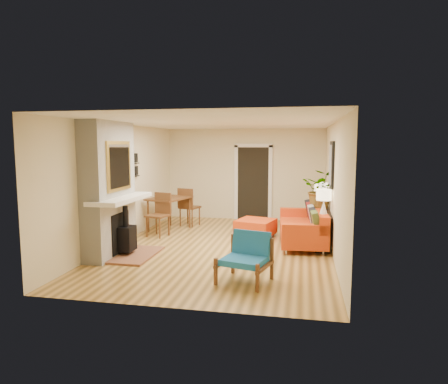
{
  "coord_description": "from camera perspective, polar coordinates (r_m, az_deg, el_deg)",
  "views": [
    {
      "loc": [
        1.65,
        -8.09,
        2.16
      ],
      "look_at": [
        0.0,
        0.2,
        1.15
      ],
      "focal_mm": 32.0,
      "sensor_mm": 36.0,
      "label": 1
    }
  ],
  "objects": [
    {
      "name": "sofa",
      "position": [
        8.96,
        11.6,
        -4.84
      ],
      "size": [
        1.07,
        2.21,
        0.85
      ],
      "color": "silver",
      "rests_on": "ground"
    },
    {
      "name": "room_shell",
      "position": [
        10.82,
        5.67,
        1.9
      ],
      "size": [
        6.5,
        6.5,
        6.5
      ],
      "color": "tan",
      "rests_on": "ground"
    },
    {
      "name": "lamp_far",
      "position": [
        9.71,
        13.66,
        0.13
      ],
      "size": [
        0.3,
        0.3,
        0.54
      ],
      "color": "white",
      "rests_on": "console_table"
    },
    {
      "name": "dining_table",
      "position": [
        10.12,
        -7.45,
        -1.73
      ],
      "size": [
        1.15,
        1.94,
        1.02
      ],
      "color": "brown",
      "rests_on": "ground"
    },
    {
      "name": "console_table",
      "position": [
        9.01,
        13.77,
        -3.5
      ],
      "size": [
        0.34,
        1.85,
        0.72
      ],
      "color": "black",
      "rests_on": "ground"
    },
    {
      "name": "blue_chair",
      "position": [
        6.44,
        3.3,
        -8.9
      ],
      "size": [
        0.9,
        0.88,
        0.77
      ],
      "color": "brown",
      "rests_on": "ground"
    },
    {
      "name": "ottoman",
      "position": [
        9.43,
        4.55,
        -4.99
      ],
      "size": [
        0.99,
        0.99,
        0.41
      ],
      "color": "silver",
      "rests_on": "ground"
    },
    {
      "name": "lamp_near",
      "position": [
        8.26,
        14.07,
        -1.02
      ],
      "size": [
        0.3,
        0.3,
        0.54
      ],
      "color": "white",
      "rests_on": "console_table"
    },
    {
      "name": "fireplace",
      "position": [
        8.03,
        -15.88,
        -0.02
      ],
      "size": [
        1.09,
        1.68,
        2.6
      ],
      "color": "white",
      "rests_on": "ground"
    },
    {
      "name": "houseplant",
      "position": [
        9.14,
        13.76,
        0.37
      ],
      "size": [
        0.94,
        0.86,
        0.88
      ],
      "primitive_type": "imported",
      "rotation": [
        0.0,
        0.0,
        -0.24
      ],
      "color": "#1E5919",
      "rests_on": "console_table"
    }
  ]
}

